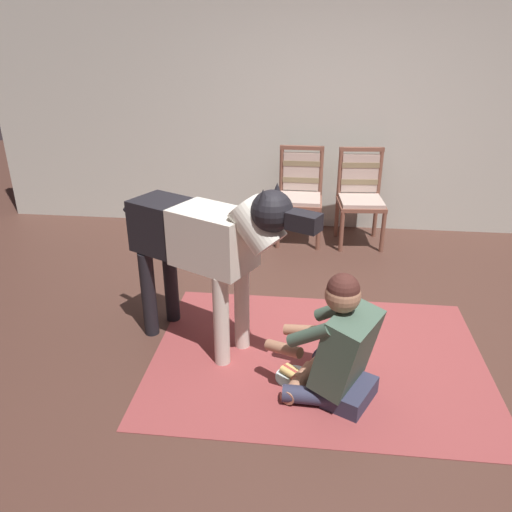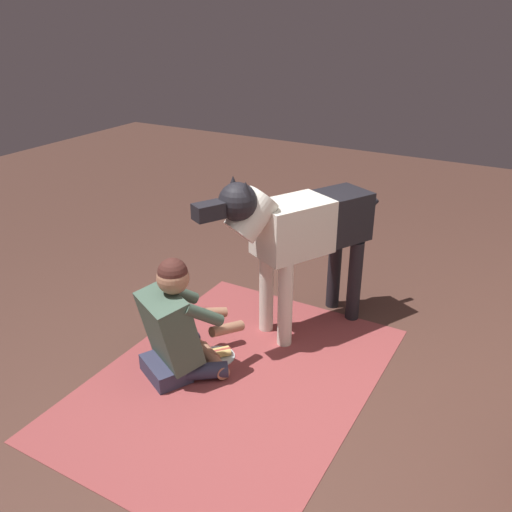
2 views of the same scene
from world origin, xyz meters
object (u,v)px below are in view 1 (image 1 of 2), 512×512
Objects in this scene: person_sitting_on_floor at (338,348)px; large_dog at (206,241)px; dining_chair_left_of_pair at (300,190)px; dining_chair_right_of_pair at (360,192)px; hot_dog_on_plate at (294,375)px.

large_dog is at bearing 152.81° from person_sitting_on_floor.
dining_chair_right_of_pair is at bearing -0.03° from dining_chair_left_of_pair.
large_dog reaches higher than dining_chair_right_of_pair.
large_dog is at bearing 152.81° from hot_dog_on_plate.
dining_chair_left_of_pair is at bearing 179.97° from dining_chair_right_of_pair.
hot_dog_on_plate is at bearing -88.61° from dining_chair_left_of_pair.
dining_chair_right_of_pair is 1.15× the size of person_sitting_on_floor.
person_sitting_on_floor is 0.59× the size of large_dog.
dining_chair_right_of_pair is 2.44m from large_dog.
dining_chair_left_of_pair is 0.62m from dining_chair_right_of_pair.
large_dog is 1.06m from hot_dog_on_plate.
person_sitting_on_floor is (0.32, -2.57, -0.19)m from dining_chair_left_of_pair.
dining_chair_right_of_pair reaches higher than person_sitting_on_floor.
dining_chair_left_of_pair is 2.60m from person_sitting_on_floor.
dining_chair_right_of_pair is at bearing 76.98° from hot_dog_on_plate.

